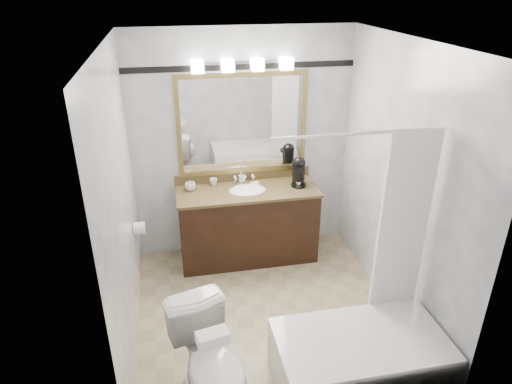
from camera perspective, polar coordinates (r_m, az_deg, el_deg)
room at (r=3.84m, az=1.57°, el=-0.64°), size 2.42×2.62×2.52m
vanity at (r=5.09m, az=-1.05°, el=-3.87°), size 1.53×0.58×0.97m
mirror at (r=4.92m, az=-1.71°, el=8.46°), size 1.40×0.04×1.10m
vanity_light_bar at (r=4.72m, az=-1.69°, el=15.64°), size 1.02×0.14×0.12m
accent_stripe at (r=4.79m, az=-1.82°, el=15.38°), size 2.40×0.01×0.06m
bathtub at (r=3.85m, az=13.04°, el=-18.94°), size 1.30×0.75×1.96m
tp_roll at (r=4.62m, az=-14.37°, el=-4.41°), size 0.11×0.12×0.12m
toilet at (r=3.52m, az=-5.52°, el=-20.76°), size 0.65×0.88×0.80m
tissue_box at (r=3.07m, az=-5.45°, el=-17.68°), size 0.22×0.15×0.08m
coffee_maker at (r=4.99m, az=5.36°, el=2.71°), size 0.17×0.21×0.32m
cup_left at (r=4.93m, az=-8.21°, el=0.70°), size 0.13×0.13×0.09m
cup_right at (r=5.02m, az=-5.31°, el=1.26°), size 0.09×0.09×0.08m
soap_bottle_a at (r=5.07m, az=-1.86°, el=1.89°), size 0.06×0.06×0.12m
soap_bar at (r=5.02m, az=-0.14°, el=1.09°), size 0.09×0.07×0.03m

